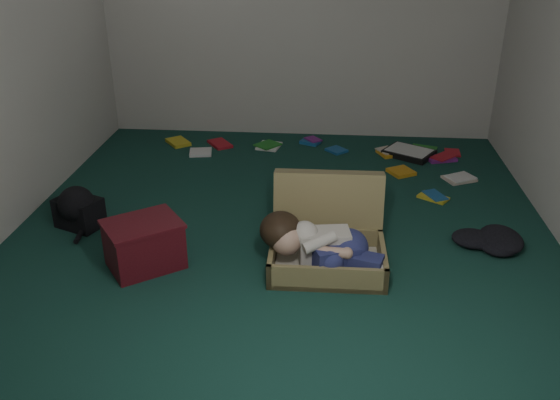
# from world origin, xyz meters

# --- Properties ---
(floor) EXTENTS (4.50, 4.50, 0.00)m
(floor) POSITION_xyz_m (0.00, 0.00, 0.00)
(floor) COLOR #143B32
(floor) RESTS_ON ground
(wall_back) EXTENTS (4.50, 0.00, 4.50)m
(wall_back) POSITION_xyz_m (0.00, 2.25, 1.30)
(wall_back) COLOR silver
(wall_back) RESTS_ON ground
(wall_front) EXTENTS (4.50, 0.00, 4.50)m
(wall_front) POSITION_xyz_m (0.00, -2.25, 1.30)
(wall_front) COLOR silver
(wall_front) RESTS_ON ground
(suitcase) EXTENTS (0.77, 0.75, 0.56)m
(suitcase) POSITION_xyz_m (0.34, -0.31, 0.17)
(suitcase) COLOR olive
(suitcase) RESTS_ON floor
(person) EXTENTS (0.83, 0.39, 0.35)m
(person) POSITION_xyz_m (0.29, -0.50, 0.21)
(person) COLOR beige
(person) RESTS_ON suitcase
(maroon_bin) EXTENTS (0.61, 0.58, 0.33)m
(maroon_bin) POSITION_xyz_m (-0.87, -0.52, 0.17)
(maroon_bin) COLOR #4E1017
(maroon_bin) RESTS_ON floor
(backpack) EXTENTS (0.50, 0.46, 0.25)m
(backpack) POSITION_xyz_m (-1.53, -0.00, 0.12)
(backpack) COLOR black
(backpack) RESTS_ON floor
(clothing_pile) EXTENTS (0.50, 0.45, 0.13)m
(clothing_pile) POSITION_xyz_m (1.50, -0.07, 0.07)
(clothing_pile) COLOR black
(clothing_pile) RESTS_ON floor
(paper_tray) EXTENTS (0.55, 0.51, 0.06)m
(paper_tray) POSITION_xyz_m (1.11, 1.69, 0.03)
(paper_tray) COLOR black
(paper_tray) RESTS_ON floor
(book_scatter) EXTENTS (3.03, 1.51, 0.02)m
(book_scatter) POSITION_xyz_m (0.48, 1.60, 0.01)
(book_scatter) COLOR yellow
(book_scatter) RESTS_ON floor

